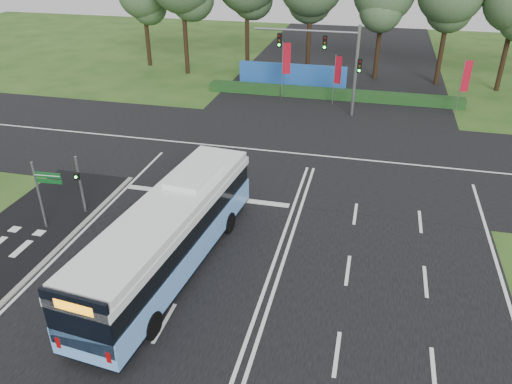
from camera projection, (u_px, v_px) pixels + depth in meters
The scene contains 13 objects.
ground at pixel (275, 261), 22.76m from camera, with size 120.00×120.00×0.00m, color #254918.
road_main at pixel (275, 260), 22.75m from camera, with size 20.00×120.00×0.04m, color black.
road_cross at pixel (312, 155), 33.00m from camera, with size 120.00×14.00×0.05m, color black.
kerb_strip at pixel (40, 267), 22.27m from camera, with size 0.25×18.00×0.12m, color gray.
city_bus at pixel (170, 234), 21.38m from camera, with size 3.82×12.74×3.60m.
pedestrian_signal at pixel (80, 183), 25.65m from camera, with size 0.28×0.41×3.27m.
street_sign at pixel (43, 187), 24.06m from camera, with size 1.43×0.18×3.66m.
banner_flag_left at pixel (285, 62), 42.23m from camera, with size 0.70×0.26×4.89m.
banner_flag_mid at pixel (337, 73), 40.84m from camera, with size 0.58×0.29×4.19m.
banner_flag_right at pixel (465, 80), 38.38m from camera, with size 0.66×0.19×4.50m.
traffic_light_gantry at pixel (333, 55), 38.02m from camera, with size 8.41×0.28×7.00m.
hedge at pixel (332, 94), 43.51m from camera, with size 22.00×1.20×0.80m, color #153B17.
blue_hoarding at pixel (292, 76), 46.14m from camera, with size 10.00×0.30×2.20m, color #1F53A8.
Camera 1 is at (3.54, -18.20, 13.60)m, focal length 35.00 mm.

